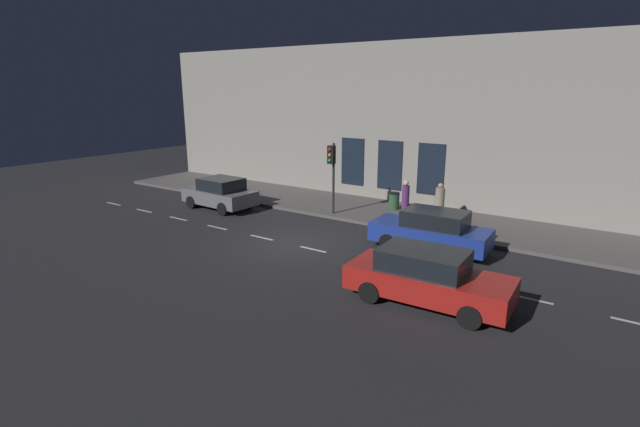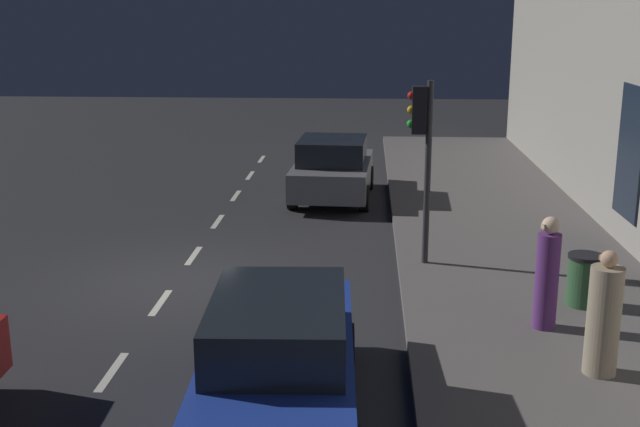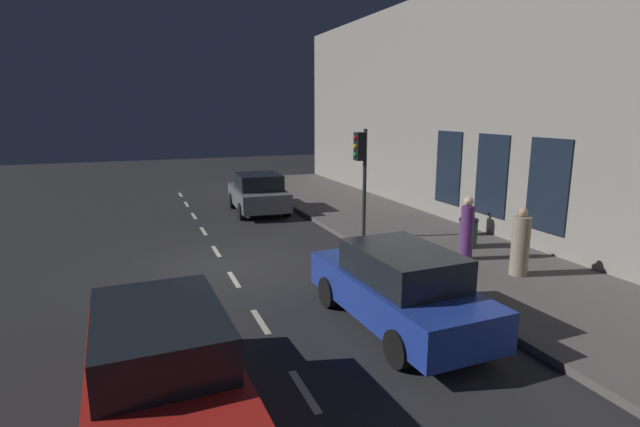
{
  "view_description": "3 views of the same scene",
  "coord_description": "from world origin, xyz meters",
  "px_view_note": "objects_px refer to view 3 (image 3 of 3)",
  "views": [
    {
      "loc": [
        -13.93,
        -10.81,
        5.97
      ],
      "look_at": [
        1.04,
        -0.61,
        1.13
      ],
      "focal_mm": 26.42,
      "sensor_mm": 36.0,
      "label": 1
    },
    {
      "loc": [
        3.37,
        -13.28,
        4.75
      ],
      "look_at": [
        2.58,
        0.32,
        1.23
      ],
      "focal_mm": 44.81,
      "sensor_mm": 36.0,
      "label": 2
    },
    {
      "loc": [
        -2.14,
        -12.37,
        4.09
      ],
      "look_at": [
        2.45,
        -0.51,
        1.37
      ],
      "focal_mm": 27.47,
      "sensor_mm": 36.0,
      "label": 3
    }
  ],
  "objects_px": {
    "traffic_light": "(361,160)",
    "trash_bin": "(468,233)",
    "parked_car_2": "(163,372)",
    "pedestrian_0": "(520,245)",
    "parked_car_0": "(398,287)",
    "parked_car_1": "(258,193)",
    "pedestrian_1": "(467,230)"
  },
  "relations": [
    {
      "from": "parked_car_0",
      "to": "parked_car_1",
      "type": "height_order",
      "value": "same"
    },
    {
      "from": "parked_car_0",
      "to": "pedestrian_0",
      "type": "distance_m",
      "value": 4.21
    },
    {
      "from": "traffic_light",
      "to": "parked_car_1",
      "type": "xyz_separation_m",
      "value": [
        -1.82,
        5.59,
        -1.78
      ]
    },
    {
      "from": "parked_car_2",
      "to": "trash_bin",
      "type": "relative_size",
      "value": 5.55
    },
    {
      "from": "parked_car_0",
      "to": "parked_car_2",
      "type": "relative_size",
      "value": 0.96
    },
    {
      "from": "pedestrian_0",
      "to": "trash_bin",
      "type": "distance_m",
      "value": 2.54
    },
    {
      "from": "parked_car_1",
      "to": "parked_car_2",
      "type": "height_order",
      "value": "same"
    },
    {
      "from": "traffic_light",
      "to": "trash_bin",
      "type": "bearing_deg",
      "value": -39.56
    },
    {
      "from": "parked_car_0",
      "to": "parked_car_2",
      "type": "bearing_deg",
      "value": -162.35
    },
    {
      "from": "parked_car_0",
      "to": "pedestrian_1",
      "type": "xyz_separation_m",
      "value": [
        3.64,
        2.7,
        0.16
      ]
    },
    {
      "from": "parked_car_2",
      "to": "pedestrian_0",
      "type": "bearing_deg",
      "value": -163.76
    },
    {
      "from": "trash_bin",
      "to": "parked_car_2",
      "type": "bearing_deg",
      "value": -149.25
    },
    {
      "from": "parked_car_1",
      "to": "pedestrian_0",
      "type": "height_order",
      "value": "pedestrian_0"
    },
    {
      "from": "pedestrian_0",
      "to": "parked_car_2",
      "type": "bearing_deg",
      "value": 149.1
    },
    {
      "from": "trash_bin",
      "to": "pedestrian_1",
      "type": "bearing_deg",
      "value": -130.08
    },
    {
      "from": "traffic_light",
      "to": "parked_car_2",
      "type": "distance_m",
      "value": 9.83
    },
    {
      "from": "parked_car_1",
      "to": "parked_car_2",
      "type": "distance_m",
      "value": 13.66
    },
    {
      "from": "pedestrian_1",
      "to": "parked_car_0",
      "type": "bearing_deg",
      "value": 100.76
    },
    {
      "from": "trash_bin",
      "to": "parked_car_0",
      "type": "bearing_deg",
      "value": -140.54
    },
    {
      "from": "pedestrian_1",
      "to": "traffic_light",
      "type": "bearing_deg",
      "value": 3.23
    },
    {
      "from": "parked_car_1",
      "to": "pedestrian_0",
      "type": "bearing_deg",
      "value": -66.18
    },
    {
      "from": "parked_car_2",
      "to": "pedestrian_1",
      "type": "bearing_deg",
      "value": -153.86
    },
    {
      "from": "parked_car_1",
      "to": "parked_car_2",
      "type": "bearing_deg",
      "value": -106.46
    },
    {
      "from": "pedestrian_1",
      "to": "trash_bin",
      "type": "height_order",
      "value": "pedestrian_1"
    },
    {
      "from": "traffic_light",
      "to": "pedestrian_1",
      "type": "height_order",
      "value": "traffic_light"
    },
    {
      "from": "traffic_light",
      "to": "pedestrian_0",
      "type": "distance_m",
      "value": 5.26
    },
    {
      "from": "parked_car_1",
      "to": "traffic_light",
      "type": "bearing_deg",
      "value": -69.14
    },
    {
      "from": "traffic_light",
      "to": "parked_car_0",
      "type": "distance_m",
      "value": 6.31
    },
    {
      "from": "pedestrian_0",
      "to": "parked_car_1",
      "type": "bearing_deg",
      "value": 61.89
    },
    {
      "from": "parked_car_1",
      "to": "trash_bin",
      "type": "relative_size",
      "value": 4.67
    },
    {
      "from": "parked_car_2",
      "to": "parked_car_1",
      "type": "bearing_deg",
      "value": -111.24
    },
    {
      "from": "pedestrian_0",
      "to": "trash_bin",
      "type": "xyz_separation_m",
      "value": [
        0.42,
        2.48,
        -0.33
      ]
    }
  ]
}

